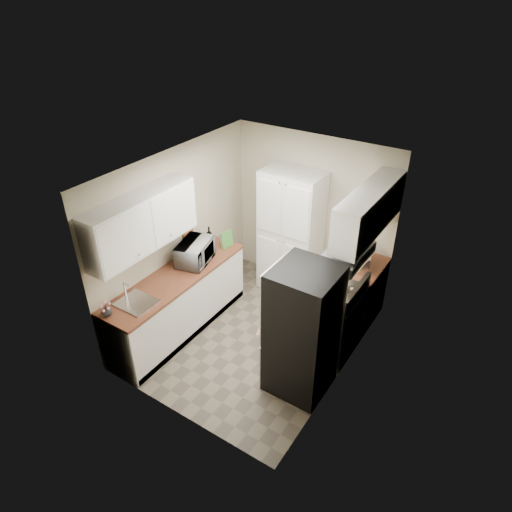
{
  "coord_description": "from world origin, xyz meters",
  "views": [
    {
      "loc": [
        2.69,
        -4.09,
        4.4
      ],
      "look_at": [
        -0.07,
        0.15,
        1.24
      ],
      "focal_mm": 32.0,
      "sensor_mm": 36.0,
      "label": 1
    }
  ],
  "objects": [
    {
      "name": "countertop_right",
      "position": [
        0.99,
        1.19,
        0.9
      ],
      "size": [
        0.63,
        0.83,
        0.04
      ],
      "primitive_type": "cube",
      "color": "brown",
      "rests_on": "base_cabinet_right"
    },
    {
      "name": "fruit_basket",
      "position": [
        0.99,
        1.13,
        1.22
      ],
      "size": [
        0.29,
        0.29,
        0.1
      ],
      "primitive_type": null,
      "rotation": [
        0.0,
        0.0,
        0.19
      ],
      "color": "orange",
      "rests_on": "toaster_oven"
    },
    {
      "name": "wine_bottle",
      "position": [
        -1.06,
        0.41,
        1.08
      ],
      "size": [
        0.08,
        0.08,
        0.31
      ],
      "primitive_type": "cylinder",
      "color": "black",
      "rests_on": "countertop_left"
    },
    {
      "name": "toaster_oven",
      "position": [
        0.97,
        1.12,
        1.05
      ],
      "size": [
        0.45,
        0.51,
        0.25
      ],
      "primitive_type": "cube",
      "rotation": [
        0.0,
        0.0,
        0.3
      ],
      "color": "#B4B5B9",
      "rests_on": "countertop_right"
    },
    {
      "name": "pantry_cabinet",
      "position": [
        -0.2,
        1.32,
        1.0
      ],
      "size": [
        0.9,
        0.55,
        2.0
      ],
      "primitive_type": "cube",
      "color": "white",
      "rests_on": "ground"
    },
    {
      "name": "base_cabinet_left",
      "position": [
        -0.99,
        -0.43,
        0.44
      ],
      "size": [
        0.6,
        2.3,
        0.88
      ],
      "primitive_type": "cube",
      "color": "white",
      "rests_on": "ground"
    },
    {
      "name": "cutting_board",
      "position": [
        -0.86,
        0.56,
        1.05
      ],
      "size": [
        0.06,
        0.2,
        0.26
      ],
      "primitive_type": "cube",
      "rotation": [
        0.0,
        0.0,
        -0.21
      ],
      "color": "#3E8832",
      "rests_on": "countertop_left"
    },
    {
      "name": "countertop_left",
      "position": [
        -0.99,
        -0.43,
        0.9
      ],
      "size": [
        0.63,
        2.33,
        0.04
      ],
      "primitive_type": "cube",
      "color": "brown",
      "rests_on": "base_cabinet_left"
    },
    {
      "name": "flower_vase",
      "position": [
        -1.11,
        -1.51,
        0.99
      ],
      "size": [
        0.16,
        0.16,
        0.14
      ],
      "primitive_type": "imported",
      "rotation": [
        0.0,
        0.0,
        0.29
      ],
      "color": "white",
      "rests_on": "countertop_left"
    },
    {
      "name": "kitchen_mat",
      "position": [
        0.14,
        0.51,
        0.01
      ],
      "size": [
        0.75,
        0.96,
        0.01
      ],
      "primitive_type": "cube",
      "rotation": [
        0.0,
        0.0,
        0.28
      ],
      "color": "#DDB48F",
      "rests_on": "ground"
    },
    {
      "name": "ground",
      "position": [
        0.0,
        0.0,
        0.0
      ],
      "size": [
        3.2,
        3.2,
        0.0
      ],
      "primitive_type": "plane",
      "color": "#665B4C",
      "rests_on": "ground"
    },
    {
      "name": "refrigerator",
      "position": [
        0.94,
        -0.41,
        0.85
      ],
      "size": [
        0.7,
        0.72,
        1.7
      ],
      "primitive_type": "cube",
      "color": "#B7B7BC",
      "rests_on": "ground"
    },
    {
      "name": "microwave",
      "position": [
        -0.98,
        -0.01,
        1.08
      ],
      "size": [
        0.53,
        0.65,
        0.32
      ],
      "primitive_type": "imported",
      "rotation": [
        0.0,
        0.0,
        1.84
      ],
      "color": "#A5A6AA",
      "rests_on": "countertop_left"
    },
    {
      "name": "room_shell",
      "position": [
        -0.02,
        -0.01,
        1.63
      ],
      "size": [
        2.64,
        3.24,
        2.52
      ],
      "color": "beige",
      "rests_on": "ground"
    },
    {
      "name": "base_cabinet_right",
      "position": [
        0.99,
        1.19,
        0.44
      ],
      "size": [
        0.6,
        0.8,
        0.88
      ],
      "primitive_type": "cube",
      "color": "white",
      "rests_on": "ground"
    },
    {
      "name": "electric_range",
      "position": [
        0.97,
        0.39,
        0.48
      ],
      "size": [
        0.71,
        0.78,
        1.13
      ],
      "color": "#B7B7BC",
      "rests_on": "ground"
    }
  ]
}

